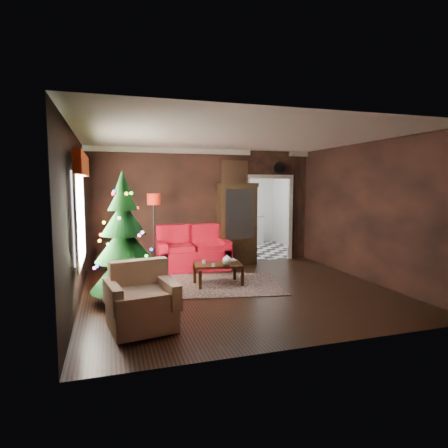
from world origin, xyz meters
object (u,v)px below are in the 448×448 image
object	(u,v)px
curio_cabinet	(237,226)
floor_lamp	(154,236)
armchair	(141,296)
teapot	(227,260)
christmas_tree	(124,239)
wall_clock	(279,168)
coffee_table	(218,274)
loveseat	(193,247)
kitchen_table	(242,240)

from	to	relation	value
curio_cabinet	floor_lamp	size ratio (longest dim) A/B	1.02
floor_lamp	armchair	bearing A→B (deg)	-99.88
teapot	armchair	bearing A→B (deg)	-135.87
christmas_tree	wall_clock	size ratio (longest dim) A/B	6.70
armchair	coffee_table	xyz separation A→B (m)	(1.62, 1.87, -0.24)
armchair	wall_clock	world-z (taller)	wall_clock
curio_cabinet	armchair	size ratio (longest dim) A/B	2.18
coffee_table	wall_clock	xyz separation A→B (m)	(2.19, 1.93, 2.16)
christmas_tree	floor_lamp	bearing A→B (deg)	69.54
armchair	wall_clock	size ratio (longest dim) A/B	2.72
curio_cabinet	wall_clock	distance (m)	1.88
loveseat	curio_cabinet	world-z (taller)	curio_cabinet
teapot	christmas_tree	bearing A→B (deg)	-168.89
floor_lamp	coffee_table	size ratio (longest dim) A/B	2.05
curio_cabinet	kitchen_table	world-z (taller)	curio_cabinet
floor_lamp	coffee_table	xyz separation A→B (m)	(1.06, -1.37, -0.61)
wall_clock	kitchen_table	size ratio (longest dim) A/B	0.43
curio_cabinet	christmas_tree	world-z (taller)	christmas_tree
teapot	floor_lamp	bearing A→B (deg)	127.41
curio_cabinet	teapot	size ratio (longest dim) A/B	9.55
curio_cabinet	coffee_table	distance (m)	2.14
curio_cabinet	coffee_table	bearing A→B (deg)	-119.42
floor_lamp	teapot	bearing A→B (deg)	-52.59
christmas_tree	kitchen_table	bearing A→B (deg)	47.57
curio_cabinet	coffee_table	size ratio (longest dim) A/B	2.10
floor_lamp	coffee_table	distance (m)	1.83
loveseat	teapot	xyz separation A→B (m)	(0.28, -1.71, 0.01)
christmas_tree	coffee_table	size ratio (longest dim) A/B	2.37
loveseat	wall_clock	xyz separation A→B (m)	(2.35, 0.40, 1.88)
curio_cabinet	floor_lamp	xyz separation A→B (m)	(-2.05, -0.39, -0.12)
kitchen_table	armchair	bearing A→B (deg)	-122.83
loveseat	christmas_tree	world-z (taller)	christmas_tree
floor_lamp	kitchen_table	distance (m)	3.28
teapot	wall_clock	distance (m)	3.49
christmas_tree	coffee_table	distance (m)	2.03
floor_lamp	curio_cabinet	bearing A→B (deg)	10.68
christmas_tree	teapot	size ratio (longest dim) A/B	10.78
armchair	christmas_tree	bearing A→B (deg)	86.94
teapot	kitchen_table	xyz separation A→B (m)	(1.52, 3.36, -0.14)
christmas_tree	armchair	size ratio (longest dim) A/B	2.46
loveseat	floor_lamp	size ratio (longest dim) A/B	0.92
floor_lamp	christmas_tree	world-z (taller)	christmas_tree
coffee_table	kitchen_table	distance (m)	3.58
loveseat	christmas_tree	xyz separation A→B (m)	(-1.61, -2.08, 0.55)
christmas_tree	curio_cabinet	bearing A→B (deg)	39.82
floor_lamp	armchair	distance (m)	3.31
coffee_table	teapot	distance (m)	0.37
curio_cabinet	christmas_tree	distance (m)	3.60
loveseat	curio_cabinet	size ratio (longest dim) A/B	0.89
wall_clock	armchair	bearing A→B (deg)	-135.06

